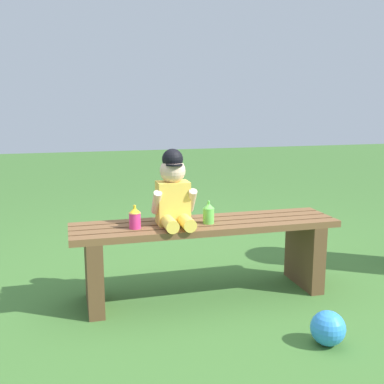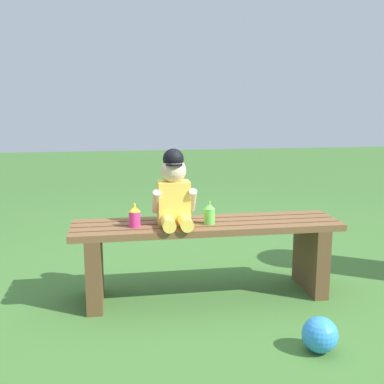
# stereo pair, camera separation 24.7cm
# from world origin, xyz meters

# --- Properties ---
(ground_plane) EXTENTS (16.00, 16.00, 0.00)m
(ground_plane) POSITION_xyz_m (0.00, 0.00, 0.00)
(ground_plane) COLOR #3D6B2D
(park_bench) EXTENTS (1.46, 0.35, 0.42)m
(park_bench) POSITION_xyz_m (0.00, 0.00, 0.28)
(park_bench) COLOR brown
(park_bench) RESTS_ON ground_plane
(child_figure) EXTENTS (0.23, 0.27, 0.40)m
(child_figure) POSITION_xyz_m (-0.18, -0.01, 0.60)
(child_figure) COLOR #F2C64C
(child_figure) RESTS_ON park_bench
(sippy_cup_left) EXTENTS (0.06, 0.06, 0.12)m
(sippy_cup_left) POSITION_xyz_m (-0.39, -0.04, 0.48)
(sippy_cup_left) COLOR #E5337F
(sippy_cup_left) RESTS_ON park_bench
(sippy_cup_right) EXTENTS (0.06, 0.06, 0.12)m
(sippy_cup_right) POSITION_xyz_m (0.01, -0.04, 0.48)
(sippy_cup_right) COLOR #66CC4C
(sippy_cup_right) RESTS_ON park_bench
(toy_ball) EXTENTS (0.16, 0.16, 0.16)m
(toy_ball) POSITION_xyz_m (0.37, -0.67, 0.08)
(toy_ball) COLOR #338CE5
(toy_ball) RESTS_ON ground_plane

